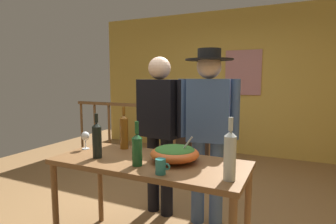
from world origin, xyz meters
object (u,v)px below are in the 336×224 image
(stair_railing, at_px, (159,128))
(mug_teal, at_px, (161,166))
(wine_bottle_clear, at_px, (230,154))
(wine_bottle_green, at_px, (137,149))
(framed_picture, at_px, (243,73))
(person_standing_right, at_px, (208,121))
(serving_table, at_px, (149,171))
(wine_bottle_amber, at_px, (124,131))
(tv_console, at_px, (193,141))
(wine_glass, at_px, (85,137))
(wine_bottle_dark, at_px, (97,139))
(flat_screen_tv, at_px, (193,116))
(salad_bowl, at_px, (175,153))
(person_standing_left, at_px, (160,122))

(stair_railing, relative_size, mug_teal, 25.09)
(wine_bottle_clear, relative_size, wine_bottle_green, 1.22)
(wine_bottle_green, distance_m, mug_teal, 0.27)
(framed_picture, xyz_separation_m, person_standing_right, (0.17, -2.71, -0.51))
(stair_railing, height_order, wine_bottle_clear, wine_bottle_clear)
(person_standing_right, bearing_deg, serving_table, 59.10)
(wine_bottle_amber, bearing_deg, tv_console, 97.46)
(serving_table, height_order, wine_glass, wine_glass)
(wine_bottle_dark, height_order, wine_bottle_green, wine_bottle_dark)
(wine_glass, bearing_deg, flat_screen_tv, 91.34)
(serving_table, relative_size, wine_bottle_green, 4.63)
(wine_bottle_amber, bearing_deg, wine_glass, -152.73)
(flat_screen_tv, bearing_deg, mug_teal, -73.59)
(stair_railing, distance_m, wine_bottle_dark, 2.39)
(mug_teal, bearing_deg, wine_bottle_green, 159.33)
(framed_picture, bearing_deg, mug_teal, -87.94)
(stair_railing, bearing_deg, wine_bottle_green, -66.63)
(flat_screen_tv, height_order, salad_bowl, salad_bowl)
(flat_screen_tv, distance_m, person_standing_left, 2.45)
(salad_bowl, xyz_separation_m, person_standing_left, (-0.45, 0.64, 0.12))
(wine_bottle_dark, distance_m, person_standing_right, 1.06)
(wine_bottle_amber, bearing_deg, salad_bowl, -15.41)
(salad_bowl, xyz_separation_m, wine_bottle_green, (-0.21, -0.21, 0.06))
(wine_bottle_green, relative_size, person_standing_right, 0.19)
(mug_teal, bearing_deg, framed_picture, 92.06)
(flat_screen_tv, xyz_separation_m, serving_table, (0.76, -3.09, 0.00))
(stair_railing, height_order, mug_teal, stair_railing)
(framed_picture, bearing_deg, person_standing_right, -86.46)
(stair_railing, bearing_deg, wine_glass, -81.06)
(tv_console, distance_m, flat_screen_tv, 0.48)
(wine_bottle_green, bearing_deg, wine_bottle_amber, 134.59)
(framed_picture, relative_size, tv_console, 0.91)
(tv_console, height_order, wine_bottle_green, wine_bottle_green)
(wine_bottle_amber, distance_m, mug_teal, 0.76)
(stair_railing, height_order, tv_console, stair_railing)
(tv_console, bearing_deg, person_standing_left, -78.42)
(wine_bottle_clear, bearing_deg, wine_glass, 171.16)
(wine_bottle_clear, bearing_deg, stair_railing, 125.87)
(flat_screen_tv, bearing_deg, framed_picture, 20.74)
(salad_bowl, bearing_deg, person_standing_left, 125.31)
(tv_console, height_order, person_standing_right, person_standing_right)
(salad_bowl, bearing_deg, flat_screen_tv, 107.40)
(person_standing_right, bearing_deg, framed_picture, -97.02)
(serving_table, xyz_separation_m, wine_bottle_dark, (-0.41, -0.11, 0.24))
(stair_railing, xyz_separation_m, tv_console, (0.26, 0.95, -0.39))
(tv_console, distance_m, wine_glass, 3.14)
(wine_glass, bearing_deg, wine_bottle_clear, -8.84)
(tv_console, xyz_separation_m, wine_glass, (0.07, -3.06, 0.68))
(flat_screen_tv, height_order, wine_bottle_green, wine_bottle_green)
(tv_console, relative_size, wine_glass, 5.63)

